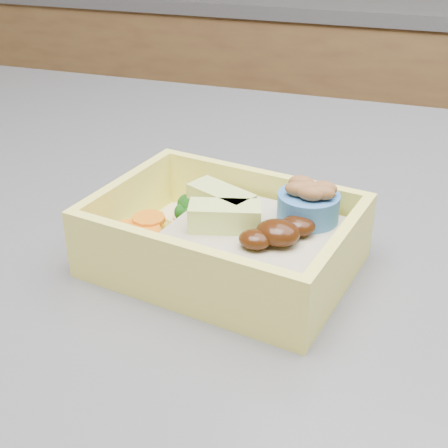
% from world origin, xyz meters
% --- Properties ---
extents(back_cabinets, '(3.20, 0.62, 2.30)m').
position_xyz_m(back_cabinets, '(0.00, 1.23, 0.89)').
color(back_cabinets, brown).
rests_on(back_cabinets, ground).
extents(bento_box, '(0.20, 0.16, 0.07)m').
position_xyz_m(bento_box, '(0.06, -0.11, 0.94)').
color(bento_box, '#FBF467').
rests_on(bento_box, island).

